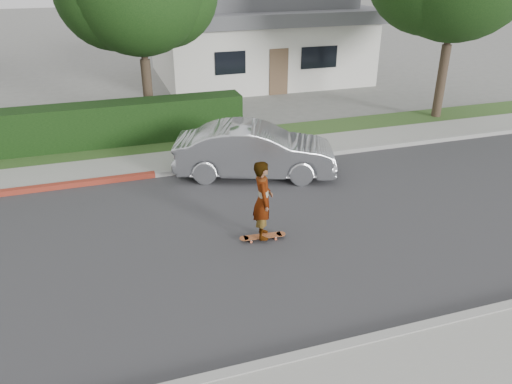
% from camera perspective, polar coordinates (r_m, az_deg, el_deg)
% --- Properties ---
extents(ground, '(120.00, 120.00, 0.00)m').
position_cam_1_polar(ground, '(11.38, -13.74, -6.89)').
color(ground, slate).
rests_on(ground, ground).
extents(road, '(60.00, 8.00, 0.01)m').
position_cam_1_polar(road, '(11.38, -13.75, -6.87)').
color(road, '#2D2D30').
rests_on(road, ground).
extents(curb_far, '(60.00, 0.20, 0.15)m').
position_cam_1_polar(curb_far, '(15.00, -15.26, 1.48)').
color(curb_far, '#9E9E99').
rests_on(curb_far, ground).
extents(sidewalk_far, '(60.00, 1.60, 0.12)m').
position_cam_1_polar(sidewalk_far, '(15.83, -15.49, 2.69)').
color(sidewalk_far, gray).
rests_on(sidewalk_far, ground).
extents(planting_strip, '(60.00, 1.60, 0.10)m').
position_cam_1_polar(planting_strip, '(17.33, -15.84, 4.60)').
color(planting_strip, '#2D4C1E').
rests_on(planting_strip, ground).
extents(hedge, '(15.00, 1.00, 1.50)m').
position_cam_1_polar(hedge, '(17.88, -25.86, 6.01)').
color(hedge, black).
rests_on(hedge, ground).
extents(house, '(10.60, 8.60, 4.30)m').
position_cam_1_polar(house, '(27.27, 0.01, 17.41)').
color(house, beige).
rests_on(house, ground).
extents(skateboard, '(1.10, 0.30, 0.10)m').
position_cam_1_polar(skateboard, '(11.52, 0.77, -5.09)').
color(skateboard, '#DD633C').
rests_on(skateboard, ground).
extents(skateboarder, '(0.58, 0.76, 1.84)m').
position_cam_1_polar(skateboarder, '(11.07, 0.80, -0.91)').
color(skateboarder, white).
rests_on(skateboarder, skateboard).
extents(car_silver, '(4.95, 3.10, 1.54)m').
position_cam_1_polar(car_silver, '(14.63, -0.10, 4.75)').
color(car_silver, '#B3B5BA').
rests_on(car_silver, ground).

